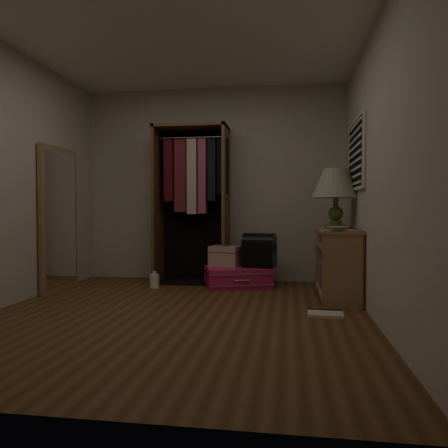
{
  "coord_description": "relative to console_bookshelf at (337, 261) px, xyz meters",
  "views": [
    {
      "loc": [
        1.02,
        -3.86,
        0.97
      ],
      "look_at": [
        0.3,
        0.95,
        0.8
      ],
      "focal_mm": 35.0,
      "sensor_mm": 36.0,
      "label": 1
    }
  ],
  "objects": [
    {
      "name": "ground",
      "position": [
        -1.54,
        -1.04,
        -0.4
      ],
      "size": [
        4.0,
        4.0,
        0.0
      ],
      "primitive_type": "plane",
      "color": "#573619",
      "rests_on": "ground"
    },
    {
      "name": "train_case",
      "position": [
        -1.32,
        0.56,
        -0.02
      ],
      "size": [
        0.43,
        0.35,
        0.27
      ],
      "rotation": [
        0.0,
        0.0,
        -0.27
      ],
      "color": "#BAA78E",
      "rests_on": "pink_suitcase"
    },
    {
      "name": "open_wardrobe",
      "position": [
        -1.76,
        0.73,
        0.81
      ],
      "size": [
        0.96,
        0.5,
        2.05
      ],
      "color": "brown",
      "rests_on": "ground"
    },
    {
      "name": "brass_tray",
      "position": [
        0.0,
        -0.08,
        0.36
      ],
      "size": [
        0.3,
        0.3,
        0.01
      ],
      "rotation": [
        0.0,
        0.0,
        -0.41
      ],
      "color": "olive",
      "rests_on": "console_bookshelf"
    },
    {
      "name": "ceramic_bowl",
      "position": [
        -0.05,
        -0.47,
        0.38
      ],
      "size": [
        0.23,
        0.23,
        0.05
      ],
      "primitive_type": "imported",
      "rotation": [
        0.0,
        0.0,
        0.32
      ],
      "color": "#ABCDAE",
      "rests_on": "console_bookshelf"
    },
    {
      "name": "floor_book",
      "position": [
        -0.19,
        -0.85,
        -0.38
      ],
      "size": [
        0.33,
        0.27,
        0.03
      ],
      "rotation": [
        0.0,
        0.0,
        -0.05
      ],
      "color": "beige",
      "rests_on": "ground"
    },
    {
      "name": "table_lamp",
      "position": [
        0.0,
        0.17,
        0.84
      ],
      "size": [
        0.57,
        0.57,
        0.67
      ],
      "rotation": [
        0.0,
        0.0,
        -0.06
      ],
      "color": "#4D5A2B",
      "rests_on": "console_bookshelf"
    },
    {
      "name": "white_jug",
      "position": [
        -2.15,
        0.24,
        -0.31
      ],
      "size": [
        0.14,
        0.14,
        0.2
      ],
      "rotation": [
        0.0,
        0.0,
        0.27
      ],
      "color": "white",
      "rests_on": "ground"
    },
    {
      "name": "room_walls",
      "position": [
        -1.46,
        -0.99,
        1.1
      ],
      "size": [
        3.52,
        4.02,
        2.6
      ],
      "color": "beige",
      "rests_on": "ground"
    },
    {
      "name": "black_bag",
      "position": [
        -0.88,
        0.52,
        0.06
      ],
      "size": [
        0.43,
        0.32,
        0.42
      ],
      "rotation": [
        0.0,
        0.0,
        -0.19
      ],
      "color": "black",
      "rests_on": "pink_suitcase"
    },
    {
      "name": "console_bookshelf",
      "position": [
        0.0,
        0.0,
        0.0
      ],
      "size": [
        0.42,
        1.12,
        0.75
      ],
      "color": "#A5754F",
      "rests_on": "ground"
    },
    {
      "name": "pink_suitcase",
      "position": [
        -1.15,
        0.48,
        -0.27
      ],
      "size": [
        0.94,
        0.79,
        0.24
      ],
      "rotation": [
        0.0,
        0.0,
        0.31
      ],
      "color": "#DB1A69",
      "rests_on": "ground"
    },
    {
      "name": "floor_mirror",
      "position": [
        -3.24,
        -0.04,
        0.45
      ],
      "size": [
        0.06,
        0.8,
        1.7
      ],
      "color": "#A0774D",
      "rests_on": "ground"
    }
  ]
}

